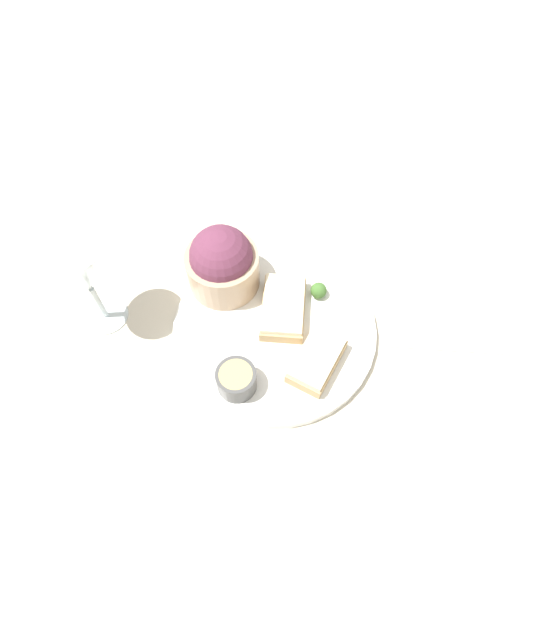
% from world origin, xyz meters
% --- Properties ---
extents(ground_plane, '(4.00, 4.00, 0.00)m').
position_xyz_m(ground_plane, '(0.00, 0.00, 0.00)').
color(ground_plane, beige).
extents(dinner_plate, '(0.28, 0.28, 0.01)m').
position_xyz_m(dinner_plate, '(0.00, 0.00, 0.01)').
color(dinner_plate, white).
rests_on(dinner_plate, ground_plane).
extents(salad_bowl, '(0.10, 0.10, 0.10)m').
position_xyz_m(salad_bowl, '(0.07, 0.08, 0.06)').
color(salad_bowl, tan).
rests_on(salad_bowl, dinner_plate).
extents(sauce_ramekin, '(0.05, 0.05, 0.03)m').
position_xyz_m(sauce_ramekin, '(-0.09, 0.04, 0.03)').
color(sauce_ramekin, '#4C4C4C').
rests_on(sauce_ramekin, dinner_plate).
extents(cheese_toast_near, '(0.10, 0.06, 0.03)m').
position_xyz_m(cheese_toast_near, '(0.03, -0.01, 0.03)').
color(cheese_toast_near, tan).
rests_on(cheese_toast_near, dinner_plate).
extents(cheese_toast_far, '(0.10, 0.08, 0.03)m').
position_xyz_m(cheese_toast_far, '(-0.05, -0.06, 0.03)').
color(cheese_toast_far, tan).
rests_on(cheese_toast_far, dinner_plate).
extents(wine_glass, '(0.09, 0.09, 0.16)m').
position_xyz_m(wine_glass, '(0.01, 0.24, 0.11)').
color(wine_glass, silver).
rests_on(wine_glass, ground_plane).
extents(garnish, '(0.02, 0.02, 0.02)m').
position_xyz_m(garnish, '(0.06, -0.06, 0.03)').
color(garnish, '#477533').
rests_on(garnish, dinner_plate).
extents(fork, '(0.01, 0.17, 0.01)m').
position_xyz_m(fork, '(-0.01, -0.24, 0.00)').
color(fork, silver).
rests_on(fork, ground_plane).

